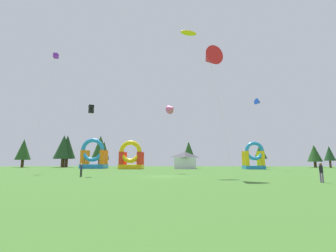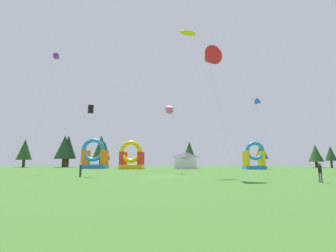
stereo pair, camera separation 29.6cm
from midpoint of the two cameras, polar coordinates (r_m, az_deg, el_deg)
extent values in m
plane|color=#3D6B28|center=(29.32, -1.48, -12.03)|extent=(120.00, 120.00, 0.00)
cube|color=black|center=(33.58, -18.23, 3.42)|extent=(0.84, 0.84, 0.49)
cube|color=black|center=(33.70, -18.19, 4.40)|extent=(0.84, 0.84, 0.49)
cylinder|color=silver|center=(33.46, -15.64, -3.75)|extent=(2.92, 2.00, 8.79)
cone|color=blue|center=(55.61, 20.75, 5.40)|extent=(1.88, 1.84, 1.55)
cylinder|color=silver|center=(53.29, 22.27, -1.92)|extent=(1.26, 2.81, 14.62)
ellipsoid|color=yellow|center=(37.78, 4.69, 21.38)|extent=(2.54, 1.42, 0.94)
cylinder|color=silver|center=(35.06, 11.61, 5.71)|extent=(8.25, 1.59, 20.61)
cube|color=purple|center=(49.49, -25.51, 14.75)|extent=(0.74, 0.74, 0.39)
cube|color=purple|center=(49.67, -25.47, 15.25)|extent=(0.74, 0.74, 0.39)
cylinder|color=silver|center=(44.24, -27.92, 3.76)|extent=(0.09, 5.44, 20.88)
cone|color=#EA599E|center=(39.47, 0.65, 4.21)|extent=(2.08, 2.08, 1.65)
cylinder|color=silver|center=(37.57, -2.43, -3.24)|extent=(4.00, 2.43, 10.49)
cone|color=red|center=(30.53, 9.74, 15.74)|extent=(3.01, 2.89, 2.37)
cylinder|color=silver|center=(29.12, 12.50, 2.26)|extent=(2.63, 1.13, 14.28)
cylinder|color=black|center=(30.44, -20.55, -10.65)|extent=(0.15, 0.15, 0.76)
cylinder|color=black|center=(30.53, -20.31, -10.65)|extent=(0.15, 0.15, 0.76)
cylinder|color=navy|center=(30.46, -20.36, -9.37)|extent=(0.38, 0.38, 0.61)
sphere|color=#D8AD84|center=(30.45, -20.32, -8.60)|extent=(0.21, 0.21, 0.21)
cylinder|color=#724C8C|center=(24.74, 32.51, -10.44)|extent=(0.17, 0.17, 0.82)
cylinder|color=#724C8C|center=(24.71, 32.89, -10.41)|extent=(0.17, 0.17, 0.82)
cylinder|color=black|center=(24.69, 32.57, -8.72)|extent=(0.41, 0.41, 0.65)
sphere|color=brown|center=(24.68, 32.48, -7.71)|extent=(0.22, 0.22, 0.22)
cube|color=yellow|center=(59.49, -8.92, -9.63)|extent=(5.63, 4.63, 1.00)
cylinder|color=red|center=(58.30, -11.29, -7.59)|extent=(1.30, 1.30, 3.08)
cylinder|color=red|center=(57.45, -7.05, -7.68)|extent=(1.30, 1.30, 3.08)
cylinder|color=red|center=(61.55, -10.57, -7.65)|extent=(1.30, 1.30, 3.08)
cylinder|color=red|center=(60.75, -6.54, -7.73)|extent=(1.30, 1.30, 3.08)
torus|color=yellow|center=(57.88, -9.15, -6.11)|extent=(5.37, 1.04, 5.37)
cube|color=#268CD8|center=(65.08, -17.47, -9.23)|extent=(6.18, 4.43, 1.03)
cylinder|color=orange|center=(64.47, -19.94, -7.05)|extent=(1.24, 1.24, 3.64)
cylinder|color=orange|center=(62.78, -15.72, -7.21)|extent=(1.24, 1.24, 3.64)
cylinder|color=orange|center=(67.43, -18.92, -7.14)|extent=(1.24, 1.24, 3.64)
cylinder|color=orange|center=(65.82, -14.87, -7.29)|extent=(1.24, 1.24, 3.64)
torus|color=#268CD8|center=(63.64, -17.79, -5.49)|extent=(5.94, 0.99, 5.94)
cube|color=#268CD8|center=(60.05, 19.72, -9.33)|extent=(4.55, 3.60, 0.80)
cylinder|color=yellow|center=(58.29, 18.32, -7.37)|extent=(1.01, 1.01, 3.40)
cylinder|color=yellow|center=(59.36, 21.63, -7.22)|extent=(1.01, 1.01, 3.40)
cylinder|color=yellow|center=(60.78, 17.64, -7.43)|extent=(1.01, 1.01, 3.40)
cylinder|color=yellow|center=(61.81, 20.84, -7.29)|extent=(1.01, 1.01, 3.40)
torus|color=#268CD8|center=(58.84, 19.91, -5.64)|extent=(4.35, 0.81, 4.35)
cube|color=silver|center=(59.89, 3.92, -8.85)|extent=(5.26, 4.34, 2.79)
pyramid|color=#3F3F47|center=(59.91, 3.90, -6.84)|extent=(5.26, 4.34, 1.43)
cylinder|color=#4C331E|center=(84.18, -31.69, -7.69)|extent=(0.78, 0.78, 2.25)
cone|color=#234C1E|center=(84.25, -31.46, -4.81)|extent=(4.35, 4.35, 6.24)
cylinder|color=#4C331E|center=(81.01, -24.07, -8.12)|extent=(1.05, 1.05, 2.58)
cone|color=#1E4221|center=(81.13, -23.86, -4.61)|extent=(5.85, 5.85, 7.37)
cylinder|color=#4C331E|center=(81.03, -23.34, -8.14)|extent=(0.92, 0.92, 2.63)
cone|color=#193819|center=(81.15, -23.14, -4.64)|extent=(5.08, 5.08, 7.28)
cylinder|color=#4C331E|center=(78.37, -16.18, -8.64)|extent=(1.01, 1.01, 2.26)
cone|color=#234C1E|center=(78.49, -16.03, -5.01)|extent=(5.61, 5.61, 7.70)
cylinder|color=#4C331E|center=(77.19, -15.36, -8.52)|extent=(0.61, 0.61, 2.68)
cone|color=#1E4221|center=(77.27, -15.24, -5.55)|extent=(3.37, 3.37, 5.36)
cylinder|color=#4C331E|center=(73.34, 4.92, -8.88)|extent=(0.69, 0.69, 2.51)
cone|color=#234C1E|center=(73.41, 4.88, -5.81)|extent=(3.84, 3.84, 5.34)
cylinder|color=#4C331E|center=(77.58, 21.32, -8.30)|extent=(0.69, 0.69, 2.54)
cone|color=#234C1E|center=(77.64, 21.18, -5.61)|extent=(3.85, 3.85, 4.75)
cylinder|color=#4C331E|center=(82.87, 31.79, -7.88)|extent=(0.73, 0.73, 1.70)
cone|color=#234C1E|center=(82.90, 31.61, -5.59)|extent=(4.04, 4.04, 4.96)
cylinder|color=#4C331E|center=(81.46, 34.35, -7.59)|extent=(0.53, 0.53, 1.98)
cone|color=#1E4221|center=(81.49, 34.17, -5.45)|extent=(2.96, 2.96, 4.14)
camera|label=1|loc=(0.15, -90.19, 0.03)|focal=25.38mm
camera|label=2|loc=(0.15, 89.81, -0.03)|focal=25.38mm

